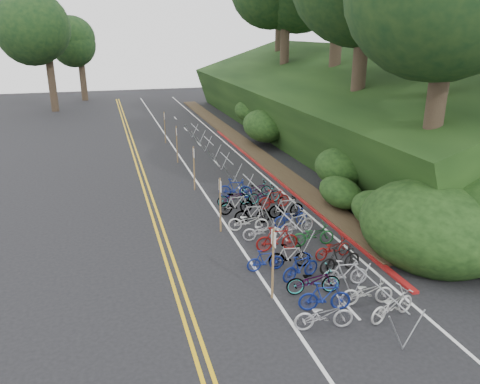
{
  "coord_description": "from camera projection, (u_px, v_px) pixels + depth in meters",
  "views": [
    {
      "loc": [
        -3.97,
        -13.64,
        8.51
      ],
      "look_at": [
        1.89,
        6.32,
        1.3
      ],
      "focal_mm": 35.0,
      "sensor_mm": 36.0,
      "label": 1
    }
  ],
  "objects": [
    {
      "name": "signposts_rest",
      "position": [
        185.0,
        153.0,
        28.59
      ],
      "size": [
        0.08,
        18.4,
        2.5
      ],
      "color": "brown",
      "rests_on": "ground"
    },
    {
      "name": "red_curb",
      "position": [
        274.0,
        176.0,
        28.59
      ],
      "size": [
        0.25,
        28.0,
        0.1
      ],
      "primitive_type": "cube",
      "color": "maroon",
      "rests_on": "ground"
    },
    {
      "name": "bike_rack_front",
      "position": [
        378.0,
        296.0,
        14.14
      ],
      "size": [
        1.18,
        3.03,
        1.24
      ],
      "color": "#9A9DA4",
      "rests_on": "ground"
    },
    {
      "name": "embankment",
      "position": [
        331.0,
        112.0,
        36.07
      ],
      "size": [
        14.3,
        48.14,
        9.11
      ],
      "color": "black",
      "rests_on": "ground"
    },
    {
      "name": "ground",
      "position": [
        239.0,
        290.0,
        16.21
      ],
      "size": [
        120.0,
        120.0,
        0.0
      ],
      "primitive_type": "plane",
      "color": "black",
      "rests_on": "ground"
    },
    {
      "name": "bike_front",
      "position": [
        265.0,
        260.0,
        17.36
      ],
      "size": [
        0.47,
        1.44,
        0.86
      ],
      "primitive_type": "imported",
      "rotation": [
        0.0,
        0.0,
        1.53
      ],
      "color": "navy",
      "rests_on": "ground"
    },
    {
      "name": "signpost_near",
      "position": [
        273.0,
        259.0,
        15.26
      ],
      "size": [
        0.08,
        0.4,
        2.52
      ],
      "color": "brown",
      "rests_on": "ground"
    },
    {
      "name": "road_markings",
      "position": [
        199.0,
        195.0,
        25.53
      ],
      "size": [
        7.47,
        80.0,
        0.01
      ],
      "color": "gold",
      "rests_on": "ground"
    },
    {
      "name": "bike_valet",
      "position": [
        288.0,
        233.0,
        19.51
      ],
      "size": [
        3.41,
        13.92,
        1.1
      ],
      "color": "#9E9EA3",
      "rests_on": "ground"
    },
    {
      "name": "bike_racks_rest",
      "position": [
        227.0,
        163.0,
        28.51
      ],
      "size": [
        1.14,
        23.0,
        1.17
      ],
      "color": "#9A9DA4",
      "rests_on": "ground"
    }
  ]
}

